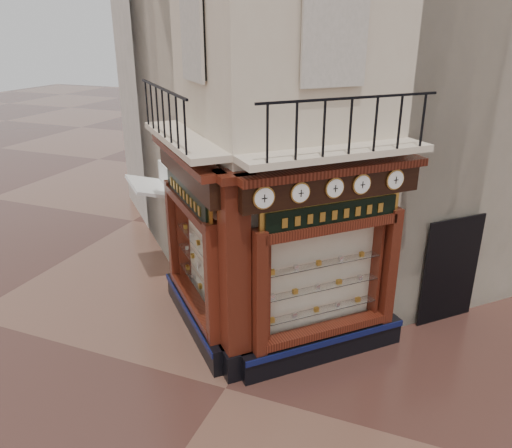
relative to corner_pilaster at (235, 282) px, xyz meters
The scene contains 16 objects.
ground 2.01m from the corner_pilaster, 90.00° to the right, with size 80.00×80.00×0.00m, color #442720.
main_building 6.96m from the corner_pilaster, 90.00° to the left, with size 8.00×8.00×12.00m, color beige.
neighbour_left 9.21m from the corner_pilaster, 106.93° to the left, with size 8.00×8.00×11.00m, color beige.
neighbour_right 9.21m from the corner_pilaster, 73.07° to the left, with size 8.00×8.00×11.00m, color beige.
shopfront_left 1.77m from the corner_pilaster, 142.77° to the left, with size 2.86×2.86×3.98m.
shopfront_right 1.77m from the corner_pilaster, 37.23° to the left, with size 2.86×2.86×3.98m.
corner_pilaster is the anchor object (origin of this frame).
balcony 2.47m from the corner_pilaster, 90.00° to the left, with size 5.94×2.97×1.03m.
clock_a 1.76m from the corner_pilaster, ahead, with size 0.31×0.31×0.39m.
clock_b 2.01m from the corner_pilaster, 22.34° to the left, with size 0.29×0.29×0.36m.
clock_c 2.41m from the corner_pilaster, 30.78° to the left, with size 0.30×0.30×0.37m.
clock_d 2.82m from the corner_pilaster, 34.18° to the left, with size 0.30×0.30×0.37m.
clock_e 3.42m from the corner_pilaster, 36.76° to the left, with size 0.31×0.31×0.38m.
awning 4.96m from the corner_pilaster, 141.30° to the left, with size 1.61×0.96×0.08m, color white, non-canonical shape.
signboard_left 2.12m from the corner_pilaster, 145.25° to the left, with size 2.09×2.09×0.56m.
signboard_right 2.12m from the corner_pilaster, 34.75° to the left, with size 2.04×2.04×0.55m.
Camera 1 is at (3.25, -6.66, 6.19)m, focal length 35.00 mm.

